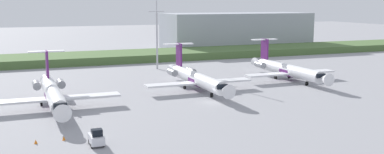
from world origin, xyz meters
TOP-DOWN VIEW (x-y plane):
  - ground_plane at (0.00, 30.00)m, footprint 500.00×500.00m
  - grass_berm at (0.00, 67.25)m, footprint 320.00×20.00m
  - regional_jet_nearest at (-28.06, 7.06)m, footprint 22.81×31.00m
  - regional_jet_second at (1.32, 12.56)m, footprint 22.81×31.00m
  - regional_jet_third at (26.07, 16.26)m, footprint 22.81×31.00m
  - antenna_mast at (2.89, 44.83)m, footprint 4.40×0.50m
  - distant_hangar at (49.40, 87.58)m, footprint 58.07×21.19m
  - baggage_tug at (-24.84, -17.56)m, footprint 1.72×3.20m
  - safety_cone_front_marker at (-32.10, -13.82)m, footprint 0.44×0.44m
  - safety_cone_mid_marker at (-28.52, -13.64)m, footprint 0.44×0.44m
  - safety_cone_rear_marker at (-24.50, -13.99)m, footprint 0.44×0.44m

SIDE VIEW (x-z plane):
  - ground_plane at x=0.00m, z-range 0.00..0.00m
  - safety_cone_front_marker at x=-32.10m, z-range 0.00..0.55m
  - safety_cone_mid_marker at x=-28.52m, z-range 0.00..0.55m
  - safety_cone_rear_marker at x=-24.50m, z-range 0.00..0.55m
  - baggage_tug at x=-24.84m, z-range -0.15..2.15m
  - grass_berm at x=0.00m, z-range 0.00..2.35m
  - regional_jet_nearest at x=-28.06m, z-range -1.96..7.04m
  - regional_jet_second at x=1.32m, z-range -1.96..7.04m
  - regional_jet_third at x=26.07m, z-range -1.96..7.04m
  - distant_hangar at x=49.40m, z-range 0.00..13.93m
  - antenna_mast at x=2.89m, z-range -2.06..22.04m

